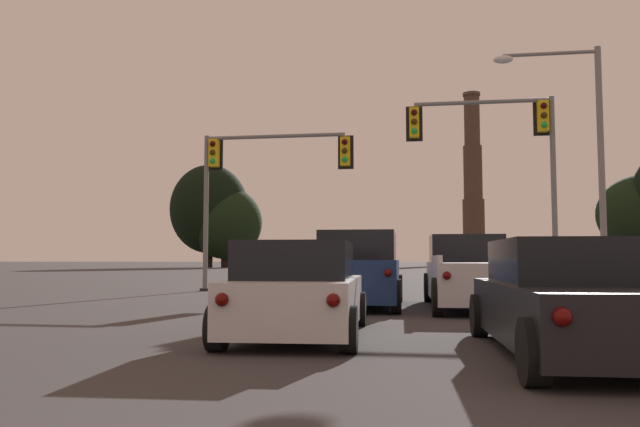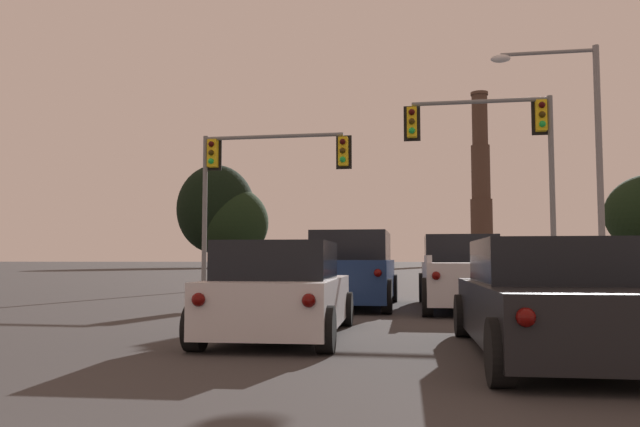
{
  "view_description": "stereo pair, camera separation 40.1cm",
  "coord_description": "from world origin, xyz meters",
  "px_view_note": "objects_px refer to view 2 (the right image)",
  "views": [
    {
      "loc": [
        1.59,
        -0.82,
        1.17
      ],
      "look_at": [
        -2.64,
        26.28,
        3.2
      ],
      "focal_mm": 35.0,
      "sensor_mm": 36.0,
      "label": 1
    },
    {
      "loc": [
        1.98,
        -0.76,
        1.17
      ],
      "look_at": [
        -2.64,
        26.28,
        3.2
      ],
      "focal_mm": 35.0,
      "sensor_mm": 36.0,
      "label": 2
    }
  ],
  "objects_px": {
    "pickup_truck_right_lane_front": "(465,275)",
    "smokestack": "(481,196)",
    "traffic_light_overhead_left": "(253,171)",
    "suv_center_lane_front": "(352,271)",
    "street_lamp": "(580,140)",
    "hatchback_center_lane_second": "(282,293)",
    "sedan_right_lane_second": "(550,301)",
    "traffic_light_overhead_right": "(503,144)"
  },
  "relations": [
    {
      "from": "suv_center_lane_front",
      "to": "traffic_light_overhead_right",
      "type": "bearing_deg",
      "value": 53.29
    },
    {
      "from": "suv_center_lane_front",
      "to": "traffic_light_overhead_left",
      "type": "relative_size",
      "value": 0.84
    },
    {
      "from": "traffic_light_overhead_right",
      "to": "smokestack",
      "type": "distance_m",
      "value": 126.78
    },
    {
      "from": "pickup_truck_right_lane_front",
      "to": "smokestack",
      "type": "relative_size",
      "value": 0.14
    },
    {
      "from": "street_lamp",
      "to": "hatchback_center_lane_second",
      "type": "bearing_deg",
      "value": -121.68
    },
    {
      "from": "suv_center_lane_front",
      "to": "traffic_light_overhead_right",
      "type": "distance_m",
      "value": 8.64
    },
    {
      "from": "traffic_light_overhead_left",
      "to": "traffic_light_overhead_right",
      "type": "bearing_deg",
      "value": -4.6
    },
    {
      "from": "suv_center_lane_front",
      "to": "sedan_right_lane_second",
      "type": "height_order",
      "value": "suv_center_lane_front"
    },
    {
      "from": "pickup_truck_right_lane_front",
      "to": "smokestack",
      "type": "xyz_separation_m",
      "value": [
        11.72,
        131.94,
        14.98
      ]
    },
    {
      "from": "suv_center_lane_front",
      "to": "street_lamp",
      "type": "distance_m",
      "value": 9.36
    },
    {
      "from": "traffic_light_overhead_left",
      "to": "suv_center_lane_front",
      "type": "bearing_deg",
      "value": -56.56
    },
    {
      "from": "pickup_truck_right_lane_front",
      "to": "traffic_light_overhead_left",
      "type": "bearing_deg",
      "value": 135.78
    },
    {
      "from": "sedan_right_lane_second",
      "to": "street_lamp",
      "type": "distance_m",
      "value": 13.78
    },
    {
      "from": "suv_center_lane_front",
      "to": "hatchback_center_lane_second",
      "type": "bearing_deg",
      "value": -94.12
    },
    {
      "from": "suv_center_lane_front",
      "to": "street_lamp",
      "type": "bearing_deg",
      "value": 36.68
    },
    {
      "from": "sedan_right_lane_second",
      "to": "traffic_light_overhead_right",
      "type": "xyz_separation_m",
      "value": [
        1.12,
        13.63,
        4.41
      ]
    },
    {
      "from": "hatchback_center_lane_second",
      "to": "traffic_light_overhead_left",
      "type": "bearing_deg",
      "value": 104.93
    },
    {
      "from": "sedan_right_lane_second",
      "to": "traffic_light_overhead_right",
      "type": "distance_m",
      "value": 14.37
    },
    {
      "from": "traffic_light_overhead_left",
      "to": "street_lamp",
      "type": "xyz_separation_m",
      "value": [
        11.2,
        -1.7,
        0.48
      ]
    },
    {
      "from": "suv_center_lane_front",
      "to": "sedan_right_lane_second",
      "type": "relative_size",
      "value": 1.04
    },
    {
      "from": "hatchback_center_lane_second",
      "to": "smokestack",
      "type": "relative_size",
      "value": 0.1
    },
    {
      "from": "suv_center_lane_front",
      "to": "smokestack",
      "type": "distance_m",
      "value": 133.69
    },
    {
      "from": "traffic_light_overhead_left",
      "to": "street_lamp",
      "type": "height_order",
      "value": "street_lamp"
    },
    {
      "from": "suv_center_lane_front",
      "to": "hatchback_center_lane_second",
      "type": "relative_size",
      "value": 1.18
    },
    {
      "from": "suv_center_lane_front",
      "to": "pickup_truck_right_lane_front",
      "type": "bearing_deg",
      "value": 1.69
    },
    {
      "from": "traffic_light_overhead_right",
      "to": "sedan_right_lane_second",
      "type": "bearing_deg",
      "value": -94.7
    },
    {
      "from": "pickup_truck_right_lane_front",
      "to": "traffic_light_overhead_left",
      "type": "height_order",
      "value": "traffic_light_overhead_left"
    },
    {
      "from": "suv_center_lane_front",
      "to": "smokestack",
      "type": "height_order",
      "value": "smokestack"
    },
    {
      "from": "hatchback_center_lane_second",
      "to": "traffic_light_overhead_right",
      "type": "distance_m",
      "value": 13.96
    },
    {
      "from": "suv_center_lane_front",
      "to": "traffic_light_overhead_right",
      "type": "xyz_separation_m",
      "value": [
        4.42,
        6.14,
        4.18
      ]
    },
    {
      "from": "traffic_light_overhead_right",
      "to": "traffic_light_overhead_left",
      "type": "bearing_deg",
      "value": 175.4
    },
    {
      "from": "street_lamp",
      "to": "traffic_light_overhead_left",
      "type": "bearing_deg",
      "value": 171.35
    },
    {
      "from": "suv_center_lane_front",
      "to": "sedan_right_lane_second",
      "type": "xyz_separation_m",
      "value": [
        3.3,
        -7.5,
        -0.23
      ]
    },
    {
      "from": "sedan_right_lane_second",
      "to": "traffic_light_overhead_right",
      "type": "bearing_deg",
      "value": 83.39
    },
    {
      "from": "street_lamp",
      "to": "sedan_right_lane_second",
      "type": "bearing_deg",
      "value": -104.97
    },
    {
      "from": "pickup_truck_right_lane_front",
      "to": "sedan_right_lane_second",
      "type": "height_order",
      "value": "pickup_truck_right_lane_front"
    },
    {
      "from": "pickup_truck_right_lane_front",
      "to": "traffic_light_overhead_left",
      "type": "xyz_separation_m",
      "value": [
        -7.28,
        6.73,
        3.68
      ]
    },
    {
      "from": "pickup_truck_right_lane_front",
      "to": "traffic_light_overhead_left",
      "type": "relative_size",
      "value": 0.95
    },
    {
      "from": "traffic_light_overhead_right",
      "to": "pickup_truck_right_lane_front",
      "type": "bearing_deg",
      "value": -105.5
    },
    {
      "from": "suv_center_lane_front",
      "to": "traffic_light_overhead_left",
      "type": "height_order",
      "value": "traffic_light_overhead_left"
    },
    {
      "from": "sedan_right_lane_second",
      "to": "traffic_light_overhead_left",
      "type": "bearing_deg",
      "value": 116.69
    },
    {
      "from": "pickup_truck_right_lane_front",
      "to": "street_lamp",
      "type": "bearing_deg",
      "value": 50.52
    }
  ]
}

